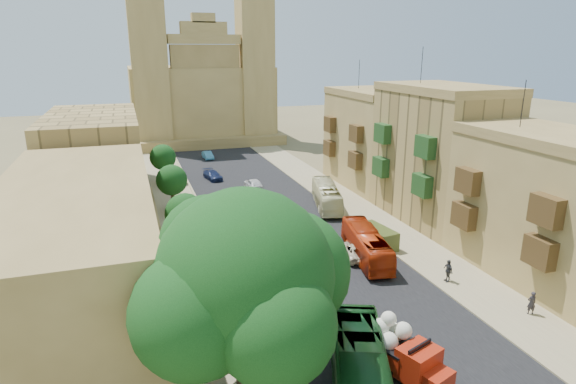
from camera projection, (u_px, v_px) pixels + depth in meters
road_surface at (276, 218)px, 50.83m from camera, size 14.00×140.00×0.01m
sidewalk_east at (357, 209)px, 53.72m from camera, size 5.00×140.00×0.01m
sidewalk_west at (185, 228)px, 47.93m from camera, size 5.00×140.00×0.01m
kerb_east at (337, 211)px, 52.95m from camera, size 0.25×140.00×0.12m
kerb_west at (210, 225)px, 48.68m from camera, size 0.25×140.00×0.12m
townhouse_b at (547, 205)px, 36.81m from camera, size 9.00×14.00×14.90m
townhouse_c at (439, 153)px, 49.19m from camera, size 9.00×14.00×17.40m
townhouse_d at (373, 138)px, 62.13m from camera, size 9.00×14.00×15.90m
west_wall at (161, 265)px, 37.67m from camera, size 1.00×40.00×1.80m
west_building_low at (78, 244)px, 33.24m from camera, size 10.00×28.00×8.40m
west_building_mid at (95, 157)px, 56.66m from camera, size 10.00×22.00×10.00m
church at (201, 91)px, 92.34m from camera, size 28.00×22.50×36.30m
ficus_tree at (247, 283)px, 22.46m from camera, size 11.15×10.26×11.15m
street_tree_a at (209, 275)px, 30.45m from camera, size 3.30×3.30×5.07m
street_tree_b at (185, 213)px, 41.31m from camera, size 3.47×3.47×5.34m
street_tree_c at (172, 180)px, 52.26m from camera, size 3.37×3.37×5.18m
street_tree_d at (163, 157)px, 63.16m from camera, size 3.41×3.41×5.25m
red_truck at (400, 349)px, 26.10m from camera, size 3.89×6.02×3.33m
olive_pickup at (377, 237)px, 43.48m from camera, size 2.36×4.35×1.71m
bus_green_north at (361, 383)px, 23.33m from camera, size 6.56×11.28×3.10m
bus_red_east at (366, 244)px, 40.63m from camera, size 3.92×9.42×2.56m
bus_cream_east at (327, 196)px, 54.02m from camera, size 4.69×9.91×2.69m
car_blue_a at (258, 261)px, 38.98m from camera, size 1.97×3.80×1.24m
car_white_a at (284, 229)px, 45.94m from camera, size 2.35×4.08×1.27m
car_cream at (356, 250)px, 41.07m from camera, size 3.08×4.83×1.24m
car_dkblue at (213, 175)px, 65.87m from camera, size 2.45×4.43×1.22m
car_white_b at (254, 184)px, 61.08m from camera, size 1.82×4.24×1.43m
car_blue_b at (208, 155)px, 78.40m from camera, size 1.51×3.73×1.21m
pedestrian_a at (532, 303)px, 32.13m from camera, size 0.68×0.53×1.65m
pedestrian_c at (448, 271)px, 36.68m from camera, size 0.48×1.07×1.79m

